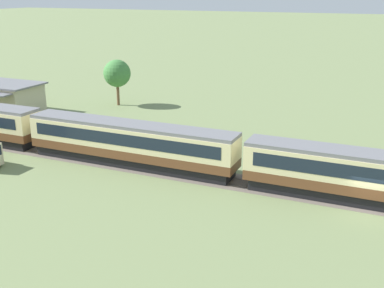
{
  "coord_description": "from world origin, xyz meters",
  "views": [
    {
      "loc": [
        1.24,
        -33.64,
        15.14
      ],
      "look_at": [
        -15.18,
        3.4,
        2.05
      ],
      "focal_mm": 45.0,
      "sensor_mm": 36.0,
      "label": 1
    }
  ],
  "objects": [
    {
      "name": "ground_plane",
      "position": [
        0.0,
        0.0,
        0.0
      ],
      "size": [
        600.0,
        600.0,
        0.0
      ],
      "primitive_type": "plane",
      "color": "#707F51"
    },
    {
      "name": "yard_tree_2",
      "position": [
        -34.0,
        21.02,
        4.33
      ],
      "size": [
        3.66,
        3.66,
        6.19
      ],
      "color": "brown",
      "rests_on": "ground_plane"
    },
    {
      "name": "railway_track",
      "position": [
        -13.76,
        1.39,
        0.01
      ],
      "size": [
        160.56,
        3.6,
        0.04
      ],
      "color": "#665B51",
      "rests_on": "ground_plane"
    },
    {
      "name": "passenger_train",
      "position": [
        -20.09,
        1.39,
        2.17
      ],
      "size": [
        104.25,
        2.86,
        3.92
      ],
      "color": "brown",
      "rests_on": "ground_plane"
    }
  ]
}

